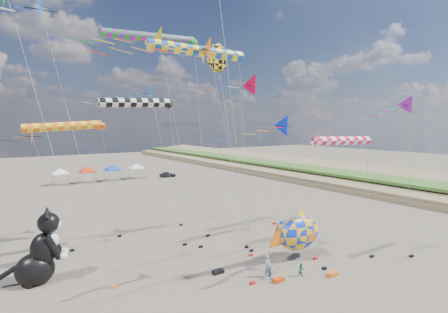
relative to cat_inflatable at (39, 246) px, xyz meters
The scene contains 25 objects.
delta_kite_0 16.40m from the cat_inflatable, 74.32° to the right, with size 8.56×2.07×19.98m.
delta_kite_1 9.26m from the cat_inflatable, 98.49° to the left, with size 8.57×1.53×11.46m.
delta_kite_2 18.49m from the cat_inflatable, 23.47° to the right, with size 12.60×2.03×18.50m.
delta_kite_3 18.21m from the cat_inflatable, ahead, with size 12.71×2.48×19.94m.
delta_kite_5 24.11m from the cat_inflatable, ahead, with size 11.83×2.63×17.16m.
delta_kite_7 17.81m from the cat_inflatable, 32.79° to the left, with size 9.86×2.07×15.96m.
delta_kite_8 28.77m from the cat_inflatable, 28.20° to the right, with size 8.58×1.59×13.99m.
delta_kite_9 19.50m from the cat_inflatable, 35.52° to the right, with size 10.35×1.77×12.46m.
windsock_0 24.46m from the cat_inflatable, 27.78° to the right, with size 7.81×0.72×10.75m.
windsock_1 13.58m from the cat_inflatable, ahead, with size 7.90×0.81×13.90m.
windsock_2 11.79m from the cat_inflatable, 63.31° to the left, with size 8.56×0.85×11.89m.
windsock_3 19.10m from the cat_inflatable, 17.98° to the right, with size 9.81×0.92×17.86m.
windsock_4 19.66m from the cat_inflatable, 11.79° to the left, with size 10.63×0.87×19.89m.
angelfish_kite 21.01m from the cat_inflatable, ahead, with size 3.74×3.02×19.03m.
cat_inflatable is the anchor object (origin of this frame).
fish_inflatable 20.62m from the cat_inflatable, 20.96° to the right, with size 6.01×2.09×4.59m.
person_adult 17.08m from the cat_inflatable, 30.83° to the right, with size 0.63×0.41×1.72m, color gray.
child_green 19.69m from the cat_inflatable, 31.14° to the right, with size 0.51×0.40×1.06m, color #1C814E.
child_blue 17.24m from the cat_inflatable, 32.49° to the right, with size 0.58×0.24×0.98m, color #296BB3.
kite_bag_0 25.92m from the cat_inflatable, ahead, with size 0.90×0.44×0.30m, color blue.
kite_bag_1 17.84m from the cat_inflatable, 33.77° to the right, with size 0.90×0.44×0.30m, color #C63A0D.
kite_bag_2 22.15m from the cat_inflatable, 31.20° to the right, with size 0.90×0.44×0.30m, color orange.
kite_bag_3 13.49m from the cat_inflatable, 27.50° to the right, with size 0.90×0.44×0.30m, color black.
tent_row 47.08m from the cat_inflatable, 70.38° to the left, with size 19.20×4.20×3.80m.
parked_car 51.82m from the cat_inflatable, 54.87° to the left, with size 1.42×3.54×1.21m, color #26262D.
Camera 1 is at (-16.88, -12.59, 11.64)m, focal length 28.00 mm.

